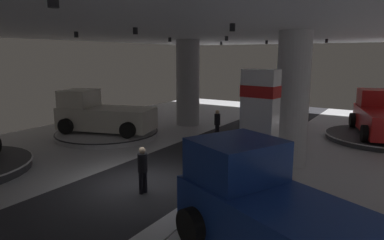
{
  "coord_description": "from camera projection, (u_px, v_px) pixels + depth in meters",
  "views": [
    {
      "loc": [
        7.74,
        -9.09,
        4.55
      ],
      "look_at": [
        -1.05,
        5.01,
        1.4
      ],
      "focal_mm": 32.28,
      "sensor_mm": 36.0,
      "label": 1
    }
  ],
  "objects": [
    {
      "name": "pickup_truck_mid_left",
      "position": [
        101.0,
        115.0,
        19.38
      ],
      "size": [
        5.67,
        3.78,
        2.3
      ],
      "color": "silver",
      "rests_on": "display_platform_mid_left"
    },
    {
      "name": "ceiling_with_spotlights",
      "position": [
        139.0,
        24.0,
        11.41
      ],
      "size": [
        24.0,
        44.0,
        0.39
      ],
      "color": "silver"
    },
    {
      "name": "stanchion_b",
      "position": [
        201.0,
        169.0,
        12.85
      ],
      "size": [
        0.28,
        0.28,
        1.01
      ],
      "color": "#333338",
      "rests_on": "ground"
    },
    {
      "name": "visitor_walking_near",
      "position": [
        217.0,
        122.0,
        18.91
      ],
      "size": [
        0.32,
        0.32,
        1.59
      ],
      "color": "black",
      "rests_on": "ground"
    },
    {
      "name": "column_left",
      "position": [
        188.0,
        83.0,
        22.43
      ],
      "size": [
        1.51,
        1.51,
        5.5
      ],
      "color": "#ADADB2",
      "rests_on": "ground"
    },
    {
      "name": "pickup_truck_far_right",
      "position": [
        381.0,
        117.0,
        18.73
      ],
      "size": [
        3.77,
        5.67,
        2.3
      ],
      "color": "red",
      "rests_on": "display_platform_far_right"
    },
    {
      "name": "display_platform_mid_left",
      "position": [
        107.0,
        134.0,
        19.49
      ],
      "size": [
        5.68,
        5.68,
        0.3
      ],
      "color": "#B7B7BC",
      "rests_on": "ground"
    },
    {
      "name": "visitor_walking_far",
      "position": [
        143.0,
        167.0,
        11.36
      ],
      "size": [
        0.32,
        0.32,
        1.59
      ],
      "color": "black",
      "rests_on": "ground"
    },
    {
      "name": "brand_sign_pylon",
      "position": [
        259.0,
        133.0,
        10.9
      ],
      "size": [
        1.33,
        0.78,
        4.12
      ],
      "color": "slate",
      "rests_on": "ground"
    },
    {
      "name": "column_right",
      "position": [
        292.0,
        100.0,
        14.05
      ],
      "size": [
        1.32,
        1.32,
        5.5
      ],
      "color": "silver",
      "rests_on": "ground"
    },
    {
      "name": "ground",
      "position": [
        143.0,
        184.0,
        12.45
      ],
      "size": [
        24.0,
        44.0,
        0.06
      ],
      "color": "silver"
    },
    {
      "name": "display_platform_far_right",
      "position": [
        381.0,
        137.0,
        18.62
      ],
      "size": [
        5.68,
        5.68,
        0.29
      ],
      "color": "#333338",
      "rests_on": "ground"
    },
    {
      "name": "pickup_truck_near_right",
      "position": [
        280.0,
        218.0,
        7.04
      ],
      "size": [
        5.69,
        4.29,
        2.3
      ],
      "color": "navy",
      "rests_on": "display_platform_near_right"
    },
    {
      "name": "stanchion_a",
      "position": [
        243.0,
        156.0,
        14.48
      ],
      "size": [
        0.28,
        0.28,
        1.01
      ],
      "color": "#333338",
      "rests_on": "ground"
    }
  ]
}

